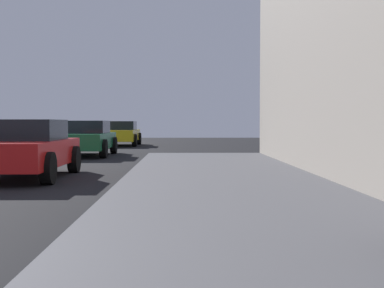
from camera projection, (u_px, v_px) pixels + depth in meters
car_red at (23, 148)px, 11.85m from camera, size 1.93×4.01×1.27m
car_green at (84, 138)px, 19.71m from camera, size 2.02×4.29×1.27m
car_yellow at (120, 133)px, 28.32m from camera, size 1.94×4.48×1.27m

